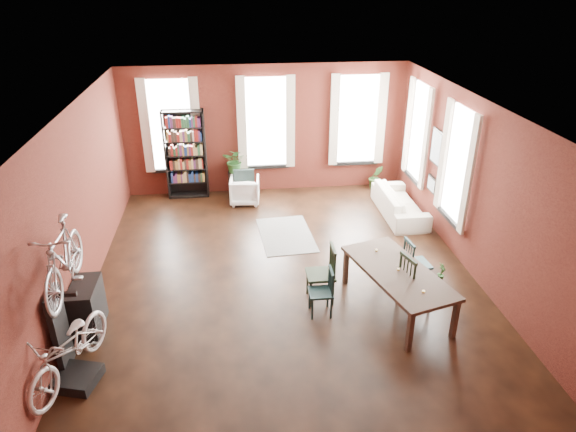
{
  "coord_description": "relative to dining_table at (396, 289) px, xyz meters",
  "views": [
    {
      "loc": [
        -0.89,
        -7.89,
        5.23
      ],
      "look_at": [
        0.1,
        0.6,
        1.09
      ],
      "focal_mm": 32.0,
      "sensor_mm": 36.0,
      "label": 1
    }
  ],
  "objects": [
    {
      "name": "room",
      "position": [
        -1.5,
        1.56,
        1.77
      ],
      "size": [
        9.0,
        9.04,
        3.22
      ],
      "color": "black",
      "rests_on": "ground"
    },
    {
      "name": "dining_table",
      "position": [
        0.0,
        0.0,
        0.0
      ],
      "size": [
        1.54,
        2.35,
        0.74
      ],
      "primitive_type": "cube",
      "rotation": [
        0.0,
        0.0,
        0.28
      ],
      "color": "#453429",
      "rests_on": "ground"
    },
    {
      "name": "dining_chair_a",
      "position": [
        -1.29,
        -0.01,
        0.05
      ],
      "size": [
        0.39,
        0.39,
        0.84
      ],
      "primitive_type": "cube",
      "rotation": [
        0.0,
        0.0,
        -1.58
      ],
      "color": "#173132",
      "rests_on": "ground"
    },
    {
      "name": "dining_chair_b",
      "position": [
        -1.23,
        0.39,
        0.14
      ],
      "size": [
        0.47,
        0.47,
        1.02
      ],
      "primitive_type": "cube",
      "rotation": [
        0.0,
        0.0,
        -1.57
      ],
      "color": "#1F2D1A",
      "rests_on": "ground"
    },
    {
      "name": "dining_chair_c",
      "position": [
        0.32,
        -0.02,
        0.15
      ],
      "size": [
        0.59,
        0.59,
        1.03
      ],
      "primitive_type": "cube",
      "rotation": [
        0.0,
        0.0,
        1.86
      ],
      "color": "black",
      "rests_on": "ground"
    },
    {
      "name": "dining_chair_d",
      "position": [
        0.56,
        0.6,
        0.1
      ],
      "size": [
        0.48,
        0.48,
        0.94
      ],
      "primitive_type": "cube",
      "rotation": [
        0.0,
        0.0,
        1.69
      ],
      "color": "#1A373B",
      "rests_on": "ground"
    },
    {
      "name": "bookshelf",
      "position": [
        -3.75,
        5.24,
        0.73
      ],
      "size": [
        1.0,
        0.32,
        2.2
      ],
      "primitive_type": "cube",
      "color": "black",
      "rests_on": "ground"
    },
    {
      "name": "white_armchair",
      "position": [
        -2.35,
        4.66,
        -0.01
      ],
      "size": [
        0.75,
        0.71,
        0.72
      ],
      "primitive_type": "imported",
      "rotation": [
        0.0,
        0.0,
        3.06
      ],
      "color": "white",
      "rests_on": "ground"
    },
    {
      "name": "cream_sofa",
      "position": [
        1.2,
        3.54,
        0.04
      ],
      "size": [
        0.61,
        2.08,
        0.81
      ],
      "primitive_type": "imported",
      "rotation": [
        0.0,
        0.0,
        1.57
      ],
      "color": "beige",
      "rests_on": "ground"
    },
    {
      "name": "striped_rug",
      "position": [
        -1.54,
        2.83,
        -0.36
      ],
      "size": [
        1.21,
        1.82,
        0.01
      ],
      "primitive_type": "cube",
      "rotation": [
        0.0,
        0.0,
        0.07
      ],
      "color": "black",
      "rests_on": "ground"
    },
    {
      "name": "bike_trainer",
      "position": [
        -4.92,
        -1.21,
        -0.29
      ],
      "size": [
        0.67,
        0.67,
        0.16
      ],
      "primitive_type": "cube",
      "rotation": [
        0.0,
        0.0,
        -0.28
      ],
      "color": "black",
      "rests_on": "ground"
    },
    {
      "name": "bike_wall_rack",
      "position": [
        -5.15,
        -0.86,
        0.28
      ],
      "size": [
        0.16,
        0.6,
        1.3
      ],
      "primitive_type": "cube",
      "color": "black",
      "rests_on": "ground"
    },
    {
      "name": "console_table",
      "position": [
        -5.03,
        0.04,
        0.03
      ],
      "size": [
        0.4,
        0.8,
        0.8
      ],
      "primitive_type": "cube",
      "color": "black",
      "rests_on": "ground"
    },
    {
      "name": "plant_stand",
      "position": [
        -2.58,
        5.24,
        -0.08
      ],
      "size": [
        0.34,
        0.34,
        0.57
      ],
      "primitive_type": "cube",
      "rotation": [
        0.0,
        0.0,
        0.23
      ],
      "color": "black",
      "rests_on": "ground"
    },
    {
      "name": "plant_by_sofa",
      "position": [
        1.07,
        5.13,
        -0.22
      ],
      "size": [
        0.38,
        0.67,
        0.29
      ],
      "primitive_type": "imported",
      "rotation": [
        0.0,
        0.0,
        -0.03
      ],
      "color": "#2D5622",
      "rests_on": "ground"
    },
    {
      "name": "plant_small",
      "position": [
        1.11,
        0.72,
        -0.3
      ],
      "size": [
        0.41,
        0.37,
        0.13
      ],
      "primitive_type": "imported",
      "rotation": [
        0.0,
        0.0,
        0.92
      ],
      "color": "#2B5B24",
      "rests_on": "ground"
    },
    {
      "name": "bicycle_floor",
      "position": [
        -4.92,
        -1.24,
        0.68
      ],
      "size": [
        0.88,
        1.08,
        1.78
      ],
      "primitive_type": "imported",
      "rotation": [
        0.0,
        0.0,
        -0.31
      ],
      "color": "beige",
      "rests_on": "bike_trainer"
    },
    {
      "name": "bicycle_hung",
      "position": [
        -4.9,
        -0.86,
        1.76
      ],
      "size": [
        0.47,
        1.0,
        1.66
      ],
      "primitive_type": "imported",
      "color": "#A5A8AD",
      "rests_on": "bike_wall_rack"
    },
    {
      "name": "plant_on_stand",
      "position": [
        -2.55,
        5.24,
        0.45
      ],
      "size": [
        0.77,
        0.8,
        0.49
      ],
      "primitive_type": "imported",
      "rotation": [
        0.0,
        0.0,
        -0.4
      ],
      "color": "#285C25",
      "rests_on": "plant_stand"
    }
  ]
}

